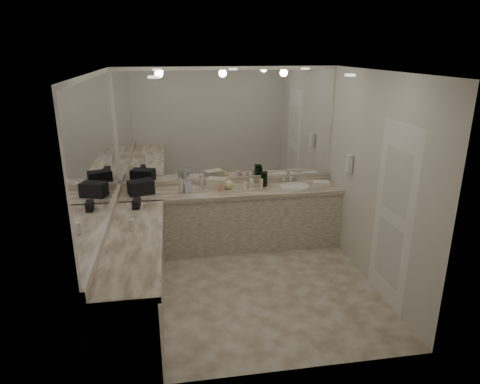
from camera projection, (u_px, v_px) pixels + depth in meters
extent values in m
plane|color=beige|center=(245.00, 287.00, 5.35)|extent=(3.20, 3.20, 0.00)
plane|color=white|center=(246.00, 72.00, 4.52)|extent=(3.20, 3.20, 0.00)
cube|color=beige|center=(228.00, 157.00, 6.34)|extent=(3.20, 0.02, 2.60)
cube|color=beige|center=(102.00, 196.00, 4.69)|extent=(0.02, 3.00, 2.60)
cube|color=beige|center=(375.00, 182.00, 5.18)|extent=(0.02, 3.00, 2.60)
cube|color=beige|center=(231.00, 220.00, 6.34)|extent=(3.20, 0.60, 0.84)
cube|color=beige|center=(231.00, 191.00, 6.18)|extent=(3.20, 0.64, 0.06)
cube|color=beige|center=(135.00, 278.00, 4.73)|extent=(0.60, 2.40, 0.84)
cube|color=beige|center=(132.00, 241.00, 4.59)|extent=(0.64, 2.42, 0.06)
cube|color=beige|center=(228.00, 180.00, 6.43)|extent=(3.20, 0.04, 0.10)
cube|color=beige|center=(107.00, 225.00, 4.80)|extent=(0.04, 3.00, 0.10)
cube|color=white|center=(228.00, 126.00, 6.17)|extent=(3.12, 0.01, 1.55)
cube|color=white|center=(99.00, 153.00, 4.54)|extent=(0.01, 2.92, 1.55)
cylinder|color=white|center=(295.00, 186.00, 6.33)|extent=(0.44, 0.44, 0.03)
cube|color=silver|center=(291.00, 178.00, 6.50)|extent=(0.24, 0.16, 0.14)
cube|color=white|center=(349.00, 163.00, 5.81)|extent=(0.06, 0.10, 0.24)
cube|color=white|center=(393.00, 216.00, 4.79)|extent=(0.02, 0.82, 2.10)
cube|color=black|center=(141.00, 187.00, 5.95)|extent=(0.39, 0.31, 0.19)
cube|color=black|center=(137.00, 204.00, 5.46)|extent=(0.10, 0.20, 0.11)
cube|color=beige|center=(217.00, 183.00, 6.20)|extent=(0.32, 0.26, 0.16)
cube|color=white|center=(321.00, 183.00, 6.42)|extent=(0.26, 0.19, 0.04)
cylinder|color=white|center=(132.00, 225.00, 4.75)|extent=(0.06, 0.06, 0.13)
imported|color=beige|center=(182.00, 185.00, 6.02)|extent=(0.10, 0.10, 0.21)
imported|color=silver|center=(188.00, 185.00, 6.02)|extent=(0.10, 0.10, 0.22)
imported|color=#D9D587|center=(228.00, 183.00, 6.17)|extent=(0.17, 0.17, 0.19)
cylinder|color=#0C461B|center=(264.00, 180.00, 6.30)|extent=(0.06, 0.06, 0.19)
cylinder|color=#0C461B|center=(264.00, 178.00, 6.38)|extent=(0.07, 0.07, 0.19)
cylinder|color=#0C461B|center=(265.00, 179.00, 6.31)|extent=(0.07, 0.07, 0.22)
cylinder|color=#0C461B|center=(263.00, 180.00, 6.27)|extent=(0.07, 0.07, 0.21)
cylinder|color=#0C461B|center=(265.00, 179.00, 6.30)|extent=(0.06, 0.06, 0.21)
cylinder|color=#E0B28C|center=(261.00, 184.00, 6.21)|extent=(0.05, 0.05, 0.14)
cylinder|color=white|center=(245.00, 186.00, 6.17)|extent=(0.06, 0.06, 0.10)
cylinder|color=silver|center=(186.00, 187.00, 6.09)|extent=(0.04, 0.04, 0.12)
cylinder|color=silver|center=(251.00, 182.00, 6.30)|extent=(0.06, 0.06, 0.12)
cylinder|color=silver|center=(202.00, 184.00, 6.23)|extent=(0.04, 0.04, 0.12)
cylinder|color=#E57F66|center=(218.00, 185.00, 6.18)|extent=(0.04, 0.04, 0.12)
cylinder|color=#E57F66|center=(247.00, 186.00, 6.21)|extent=(0.05, 0.05, 0.08)
cylinder|color=#E57F66|center=(219.00, 188.00, 6.08)|extent=(0.05, 0.05, 0.09)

